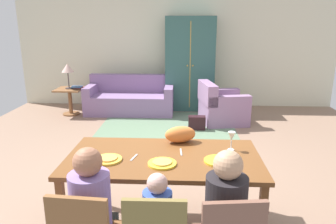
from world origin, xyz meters
The scene contains 23 objects.
ground_plane centered at (0.00, 0.45, -0.01)m, with size 7.50×6.11×0.02m, color #896B57.
back_wall centered at (0.00, 3.56, 1.35)m, with size 7.50×0.10×2.70m, color beige.
dining_table centered at (0.03, -1.41, 0.69)m, with size 1.79×0.94×0.76m.
plate_near_man centered at (-0.46, -1.53, 0.77)m, with size 0.25×0.25×0.02m, color yellow.
pizza_near_man centered at (-0.46, -1.53, 0.78)m, with size 0.17×0.17×0.01m, color #E4A24A.
plate_near_child centered at (0.03, -1.59, 0.77)m, with size 0.25×0.25×0.02m, color yellow.
pizza_near_child centered at (0.03, -1.59, 0.78)m, with size 0.17×0.17×0.01m, color gold.
plate_near_woman centered at (0.52, -1.51, 0.77)m, with size 0.25×0.25×0.02m, color yellow.
wine_glass centered at (0.67, -1.23, 0.89)m, with size 0.07×0.07×0.19m.
fork centered at (-0.24, -1.46, 0.76)m, with size 0.02×0.15×0.01m, color silver.
knife centered at (0.19, -1.31, 0.76)m, with size 0.01×0.17×0.01m, color silver.
person_man centered at (-0.46, -2.06, 0.51)m, with size 0.30×0.41×1.11m.
person_woman centered at (0.52, -2.06, 0.51)m, with size 0.31×0.41×1.11m.
cat centered at (0.18, -1.04, 0.84)m, with size 0.32×0.16×0.17m, color orange.
area_rug centered at (-0.10, 1.93, 0.00)m, with size 2.60×1.80×0.01m, color slate.
couch centered at (-0.98, 2.79, 0.30)m, with size 1.92×0.86×0.82m.
armchair centered at (0.96, 2.12, 0.32)m, with size 1.00×0.99×0.82m.
armoire centered at (0.34, 3.17, 1.05)m, with size 1.10×0.59×2.10m.
side_table centered at (-2.27, 2.53, 0.38)m, with size 0.56×0.56×0.58m.
table_lamp centered at (-2.27, 2.53, 1.01)m, with size 0.26×0.26×0.54m.
book_lower centered at (-2.06, 2.57, 0.59)m, with size 0.22×0.16×0.03m, color #963530.
book_upper centered at (-2.10, 2.53, 0.62)m, with size 0.22×0.16×0.03m, color #395885.
handbag centered at (0.47, 1.63, 0.13)m, with size 0.32×0.16×0.26m, color black.
Camera 1 is at (0.21, -4.13, 1.94)m, focal length 34.06 mm.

